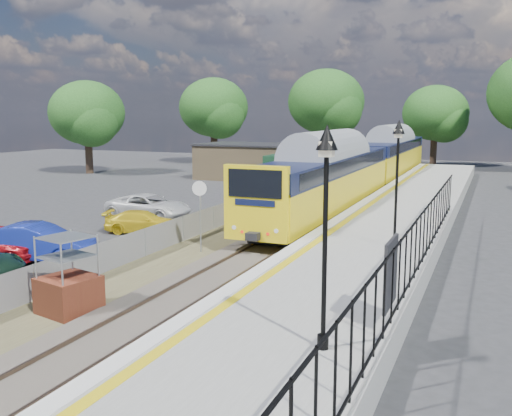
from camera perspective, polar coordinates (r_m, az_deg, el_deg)
The scene contains 16 objects.
ground at distance 18.04m, azimuth -6.87°, elevation -9.11°, with size 120.00×120.00×0.00m, color #2D2D30.
track_bed at distance 26.70m, azimuth 2.57°, elevation -2.77°, with size 5.90×80.00×0.29m.
platform at distance 23.82m, azimuth 11.77°, elevation -3.56°, with size 5.00×70.00×0.90m, color gray.
platform_edge at distance 24.18m, azimuth 7.01°, elevation -2.13°, with size 0.90×70.00×0.01m.
victorian_lamp_south at distance 11.33m, azimuth 7.02°, elevation 2.23°, with size 0.44×0.44×4.60m.
victorian_lamp_north at distance 21.12m, azimuth 14.00°, elevation 5.29°, with size 0.44×0.44×4.60m.
palisade_fence at distance 17.60m, azimuth 15.76°, elevation -3.66°, with size 0.12×26.00×2.00m.
wire_fence at distance 30.13m, azimuth -2.54°, elevation -0.39°, with size 0.06×52.00×1.20m.
outbuilding at distance 50.15m, azimuth -0.06°, elevation 4.58°, with size 10.80×10.10×3.12m.
tree_line at distance 57.27m, azimuth 15.93°, elevation 9.91°, with size 56.80×43.80×11.88m.
train at distance 41.70m, azimuth 10.99°, elevation 4.57°, with size 2.82×40.83×3.51m.
brick_plinth at distance 17.24m, azimuth -18.28°, elevation -6.53°, with size 1.72×1.72×2.32m.
speed_sign at distance 23.41m, azimuth -5.64°, elevation 0.43°, with size 0.60×0.17×3.02m.
car_blue at distance 23.87m, azimuth -21.04°, elevation -3.25°, with size 1.57×4.50×1.48m, color #192B9B.
car_yellow at distance 28.23m, azimuth -11.25°, elevation -1.36°, with size 1.49×3.67×1.07m, color yellow.
car_white at distance 32.02m, azimuth -10.64°, elevation 0.16°, with size 2.22×4.82×1.34m, color silver.
Camera 1 is at (8.56, -14.82, 5.69)m, focal length 40.00 mm.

